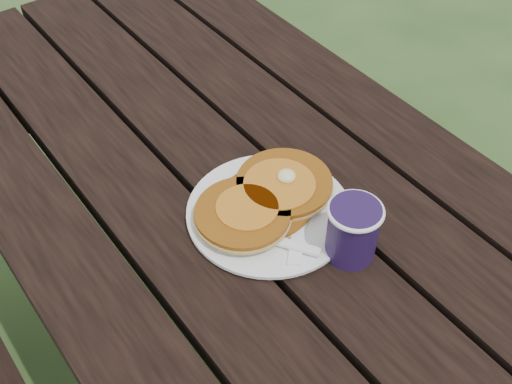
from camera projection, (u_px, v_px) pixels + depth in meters
picnic_table at (285, 359)px, 1.26m from camera, size 1.36×1.80×0.75m
plate at (269, 213)px, 1.01m from camera, size 0.31×0.31×0.01m
pancake_stack at (266, 198)px, 1.00m from camera, size 0.24×0.16×0.04m
knife at (300, 220)px, 0.99m from camera, size 0.14×0.14×0.00m
fork at (285, 243)px, 0.95m from camera, size 0.11×0.15×0.01m
coffee_cup at (353, 228)px, 0.92m from camera, size 0.08×0.08×0.09m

